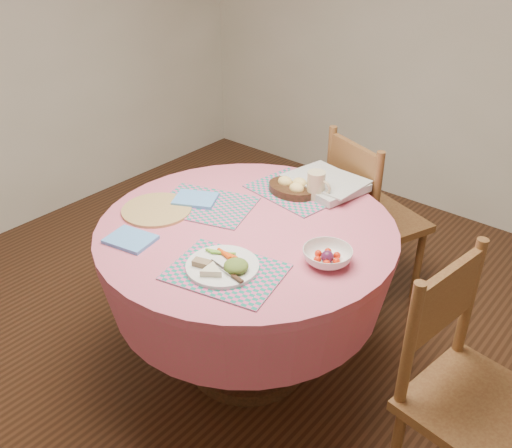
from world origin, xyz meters
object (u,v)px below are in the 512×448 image
at_px(wicker_trivet, 157,210).
at_px(latte_mug, 316,185).
at_px(dining_table, 247,265).
at_px(bread_bowl, 292,187).
at_px(chair_back, 369,215).
at_px(chair_right, 466,388).
at_px(dinner_plate, 223,266).
at_px(fruit_bowl, 327,256).

bearing_deg(wicker_trivet, latte_mug, 49.17).
relative_size(dining_table, latte_mug, 10.03).
distance_m(bread_bowl, latte_mug, 0.12).
bearing_deg(dining_table, chair_back, 81.15).
height_order(chair_back, latte_mug, chair_back).
bearing_deg(chair_right, dining_table, 97.32).
bearing_deg(chair_back, dinner_plate, 111.15).
xyz_separation_m(wicker_trivet, dinner_plate, (0.52, -0.14, 0.02)).
bearing_deg(fruit_bowl, chair_back, 108.28).
bearing_deg(chair_right, dinner_plate, 116.53).
height_order(chair_right, fruit_bowl, chair_right).
relative_size(dining_table, chair_back, 1.32).
distance_m(dinner_plate, bread_bowl, 0.67).
height_order(dining_table, chair_back, chair_back).
xyz_separation_m(chair_back, fruit_bowl, (0.27, -0.83, 0.29)).
bearing_deg(dinner_plate, chair_right, 18.61).
bearing_deg(wicker_trivet, chair_right, 5.85).
bearing_deg(bread_bowl, wicker_trivet, -124.66).
xyz_separation_m(wicker_trivet, latte_mug, (0.46, 0.53, 0.06)).
xyz_separation_m(chair_back, bread_bowl, (-0.16, -0.46, 0.29)).
distance_m(chair_right, dinner_plate, 0.93).
height_order(wicker_trivet, bread_bowl, bread_bowl).
relative_size(dinner_plate, latte_mug, 2.17).
relative_size(chair_right, dinner_plate, 3.54).
bearing_deg(latte_mug, fruit_bowl, -50.54).
bearing_deg(dinner_plate, latte_mug, 95.13).
xyz_separation_m(dining_table, latte_mug, (0.08, 0.38, 0.26)).
relative_size(chair_back, latte_mug, 7.61).
relative_size(dining_table, bread_bowl, 5.39).
height_order(chair_back, fruit_bowl, chair_back).
bearing_deg(dining_table, chair_right, -0.60).
relative_size(dining_table, fruit_bowl, 5.85).
height_order(dinner_plate, fruit_bowl, same).
bearing_deg(wicker_trivet, bread_bowl, 55.34).
relative_size(chair_right, wicker_trivet, 3.16).
distance_m(dining_table, bread_bowl, 0.42).
xyz_separation_m(dining_table, chair_back, (0.13, 0.82, -0.06)).
bearing_deg(bread_bowl, latte_mug, 13.77).
distance_m(dining_table, fruit_bowl, 0.46).
relative_size(bread_bowl, latte_mug, 1.86).
xyz_separation_m(chair_back, dinner_plate, (0.01, -1.11, 0.28)).
relative_size(dining_table, dinner_plate, 4.63).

